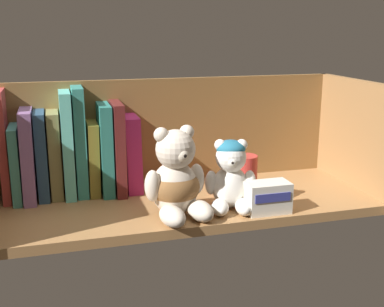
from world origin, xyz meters
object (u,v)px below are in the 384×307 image
Objects in this scene: book_6 at (79,141)px; book_10 at (131,152)px; book_2 at (28,154)px; book_5 at (67,143)px; book_7 at (93,157)px; teddy_bear_larger at (176,181)px; book_0 at (4,146)px; pillar_candle at (245,173)px; book_8 at (105,148)px; book_1 at (17,162)px; book_9 at (117,146)px; book_4 at (55,154)px; teddy_bear_smaller at (231,176)px; small_product_box at (267,197)px; book_3 at (42,154)px.

book_10 is at bearing -0.00° from book_6.
book_5 reaches higher than book_2.
teddy_bear_larger is at bearing -53.11° from book_7.
pillar_candle is (51.29, -8.15, -7.83)cm from book_0.
book_5 is at bearing 135.74° from teddy_bear_larger.
book_10 is 2.12× the size of pillar_candle.
book_1 is at bearing 180.00° from book_8.
book_9 is at bearing 115.00° from teddy_bear_larger.
book_6 is at bearing 0.00° from book_2.
teddy_bear_larger is at bearing -40.55° from book_4.
book_0 is 48.02cm from teddy_bear_smaller.
book_5 is at bearing 0.00° from book_2.
book_6 is at bearing 147.29° from small_product_box.
book_5 is (10.74, 0.00, 3.40)cm from book_1.
book_7 is 2.00× the size of pillar_candle.
book_4 reaches higher than pillar_candle.
book_4 is 2.33× the size of pillar_candle.
book_6 is at bearing 180.00° from book_10.
book_3 is at bearing 180.00° from book_8.
book_4 is at bearing -180.00° from book_5.
book_5 reaches higher than book_8.
book_0 reaches higher than book_1.
book_2 is at bearing 180.00° from book_6.
book_5 is 1.60× the size of teddy_bear_smaller.
book_0 is 5.09cm from book_2.
book_10 is (8.55, -0.00, 0.50)cm from book_7.
teddy_bear_larger is 2.22× the size of pillar_candle.
small_product_box is at bearing -24.91° from book_1.
book_8 is at bearing 180.00° from book_10.
book_1 is at bearing -180.00° from book_5.
book_1 is at bearing 180.00° from book_2.
book_4 is at bearing 151.56° from teddy_bear_smaller.
book_5 is at bearing 0.00° from book_0.
book_10 is 33.17cm from small_product_box.
book_9 is at bearing 0.00° from book_7.
book_4 is 29.57cm from teddy_bear_larger.
book_10 is (3.10, -0.00, -1.64)cm from book_9.
teddy_bear_larger is at bearing -37.35° from book_3.
pillar_candle is at bearing -14.99° from book_8.
book_8 is at bearing -180.00° from book_9.
book_8 is 37.80cm from small_product_box.
book_7 is (13.48, 0.00, -1.75)cm from book_2.
book_8 is at bearing 142.82° from small_product_box.
book_9 is at bearing 0.00° from book_2.
book_0 reaches higher than teddy_bear_smaller.
pillar_candle is (30.44, -8.15, -5.99)cm from book_8.
book_5 is 14.15cm from book_10.
book_5 reaches higher than book_7.
book_7 reaches higher than pillar_candle.
pillar_candle is 14.37cm from small_product_box.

